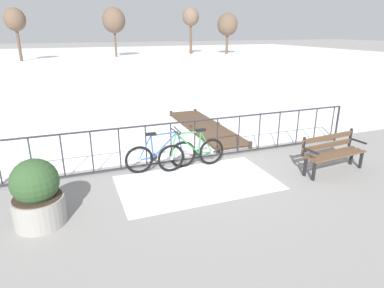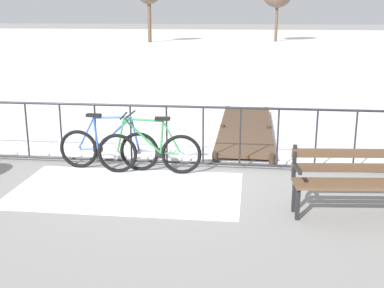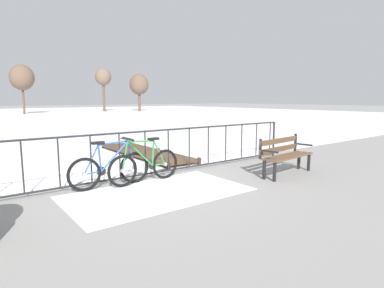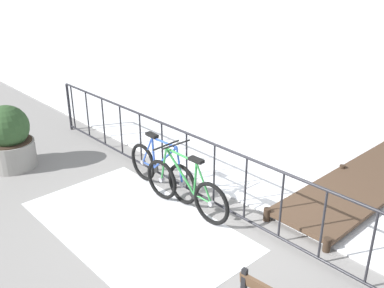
# 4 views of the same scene
# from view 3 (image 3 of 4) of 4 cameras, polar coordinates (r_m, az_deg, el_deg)

# --- Properties ---
(ground_plane) EXTENTS (160.00, 160.00, 0.00)m
(ground_plane) POSITION_cam_3_polar(r_m,az_deg,el_deg) (7.29, -8.33, -5.97)
(ground_plane) COLOR gray
(snow_patch) EXTENTS (3.39, 1.94, 0.01)m
(snow_patch) POSITION_cam_3_polar(r_m,az_deg,el_deg) (6.09, -6.12, -8.74)
(snow_patch) COLOR white
(snow_patch) RESTS_ON ground
(railing_fence) EXTENTS (9.06, 0.06, 1.07)m
(railing_fence) POSITION_cam_3_polar(r_m,az_deg,el_deg) (7.17, -8.42, -1.63)
(railing_fence) COLOR #232328
(railing_fence) RESTS_ON ground
(bicycle_near_railing) EXTENTS (1.71, 0.52, 0.97)m
(bicycle_near_railing) POSITION_cam_3_polar(r_m,az_deg,el_deg) (6.77, -8.46, -3.86)
(bicycle_near_railing) COLOR black
(bicycle_near_railing) RESTS_ON ground
(bicycle_second) EXTENTS (1.71, 0.52, 0.97)m
(bicycle_second) POSITION_cam_3_polar(r_m,az_deg,el_deg) (6.58, -14.51, -4.40)
(bicycle_second) COLOR black
(bicycle_second) RESTS_ON ground
(park_bench) EXTENTS (1.64, 0.63, 0.89)m
(park_bench) POSITION_cam_3_polar(r_m,az_deg,el_deg) (7.73, 16.32, -1.52)
(park_bench) COLOR brown
(park_bench) RESTS_ON ground
(wooden_dock) EXTENTS (1.10, 4.33, 0.20)m
(wooden_dock) POSITION_cam_3_polar(r_m,az_deg,el_deg) (9.95, -8.57, -1.45)
(wooden_dock) COLOR #4C3828
(wooden_dock) RESTS_ON ground
(tree_far_west) EXTENTS (2.10, 2.10, 5.78)m
(tree_far_west) POSITION_cam_3_polar(r_m,az_deg,el_deg) (44.60, -15.72, 11.46)
(tree_far_west) COLOR brown
(tree_far_west) RESTS_ON ground
(tree_west_mid) EXTENTS (2.58, 2.58, 5.09)m
(tree_west_mid) POSITION_cam_3_polar(r_m,az_deg,el_deg) (44.69, -9.53, 10.51)
(tree_west_mid) COLOR brown
(tree_west_mid) RESTS_ON ground
(tree_centre) EXTENTS (2.58, 2.58, 5.50)m
(tree_centre) POSITION_cam_3_polar(r_m,az_deg,el_deg) (40.47, -28.33, 10.49)
(tree_centre) COLOR brown
(tree_centre) RESTS_ON ground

